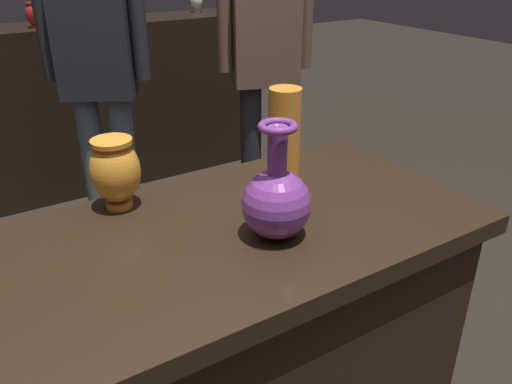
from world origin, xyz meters
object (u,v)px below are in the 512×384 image
shelf_vase_right (126,4)px  shelf_vase_center (32,14)px  vase_tall_behind (115,171)px  visitor_center_back (97,64)px  vase_left_accent (284,145)px  shelf_vase_far_right (196,2)px  vase_centerpiece (276,200)px  visitor_near_right (265,56)px

shelf_vase_right → shelf_vase_center: shelf_vase_right is taller
vase_tall_behind → shelf_vase_right: shelf_vase_right is taller
shelf_vase_center → visitor_center_back: size_ratio=0.08×
vase_left_accent → shelf_vase_center: shelf_vase_center is taller
vase_left_accent → shelf_vase_far_right: bearing=68.9°
vase_left_accent → visitor_center_back: 1.31m
shelf_vase_right → vase_centerpiece: bearing=-101.8°
vase_left_accent → visitor_near_right: 1.32m
vase_tall_behind → vase_left_accent: bearing=-20.6°
shelf_vase_right → visitor_center_back: size_ratio=0.11×
vase_centerpiece → shelf_vase_center: size_ratio=2.10×
shelf_vase_right → shelf_vase_center: 0.52m
vase_centerpiece → vase_left_accent: bearing=50.7°
vase_tall_behind → visitor_near_right: size_ratio=0.12×
visitor_near_right → vase_centerpiece: bearing=78.3°
vase_centerpiece → visitor_center_back: (0.05, 1.48, 0.03)m
shelf_vase_far_right → visitor_near_right: visitor_near_right is taller
vase_tall_behind → vase_left_accent: size_ratio=0.64×
shelf_vase_far_right → shelf_vase_center: (-1.04, -0.14, 0.01)m
vase_tall_behind → shelf_vase_far_right: size_ratio=1.57×
vase_tall_behind → visitor_near_right: (1.09, 0.97, -0.00)m
vase_centerpiece → shelf_vase_right: 2.29m
shelf_vase_right → visitor_center_back: bearing=-119.2°
shelf_vase_center → visitor_near_right: visitor_near_right is taller
shelf_vase_far_right → shelf_vase_center: bearing=-172.3°
shelf_vase_center → visitor_near_right: 1.28m
vase_left_accent → vase_centerpiece: bearing=-129.3°
vase_tall_behind → shelf_vase_center: size_ratio=1.41×
vase_centerpiece → shelf_vase_far_right: bearing=67.3°
vase_tall_behind → shelf_vase_far_right: bearing=58.5°
vase_tall_behind → vase_left_accent: (0.40, -0.15, 0.04)m
shelf_vase_right → shelf_vase_center: (-0.52, -0.01, -0.02)m
vase_left_accent → visitor_near_right: bearing=58.7°
vase_centerpiece → visitor_center_back: bearing=88.2°
vase_centerpiece → shelf_vase_far_right: size_ratio=2.34×
visitor_near_right → vase_tall_behind: bearing=62.6°
vase_centerpiece → vase_left_accent: vase_left_accent is taller
vase_centerpiece → vase_left_accent: size_ratio=0.96×
shelf_vase_center → visitor_center_back: (0.10, -0.73, -0.14)m
shelf_vase_far_right → visitor_center_back: size_ratio=0.07×
shelf_vase_right → shelf_vase_center: bearing=-178.6°
shelf_vase_center → vase_tall_behind: bearing=-96.2°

